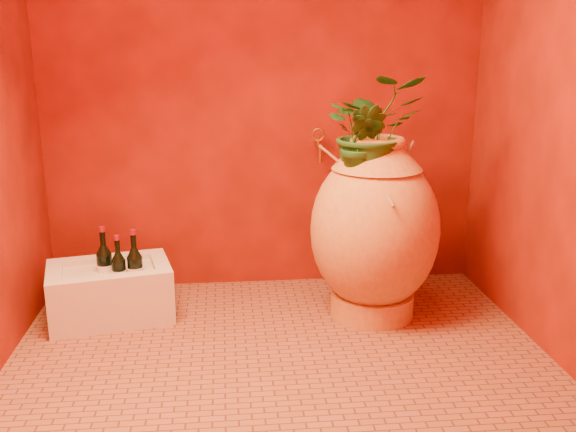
{
  "coord_description": "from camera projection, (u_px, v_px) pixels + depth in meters",
  "views": [
    {
      "loc": [
        -0.23,
        -2.68,
        1.41
      ],
      "look_at": [
        0.07,
        0.35,
        0.58
      ],
      "focal_mm": 40.0,
      "sensor_mm": 36.0,
      "label": 1
    }
  ],
  "objects": [
    {
      "name": "wine_bottle_a",
      "position": [
        105.0,
        267.0,
        3.34
      ],
      "size": [
        0.08,
        0.08,
        0.34
      ],
      "color": "black",
      "rests_on": "stone_basin"
    },
    {
      "name": "amphora",
      "position": [
        375.0,
        229.0,
        3.32
      ],
      "size": [
        0.76,
        0.76,
        0.96
      ],
      "rotation": [
        0.0,
        0.0,
        -0.15
      ],
      "color": "gold",
      "rests_on": "floor"
    },
    {
      "name": "stone_basin",
      "position": [
        110.0,
        293.0,
        3.38
      ],
      "size": [
        0.69,
        0.55,
        0.29
      ],
      "rotation": [
        0.0,
        0.0,
        0.22
      ],
      "color": "beige",
      "rests_on": "floor"
    },
    {
      "name": "wall_right",
      "position": [
        568.0,
        81.0,
        2.76
      ],
      "size": [
        0.02,
        2.0,
        2.5
      ],
      "primitive_type": "cube",
      "color": "#571004",
      "rests_on": "ground"
    },
    {
      "name": "wine_bottle_b",
      "position": [
        135.0,
        270.0,
        3.3
      ],
      "size": [
        0.08,
        0.08,
        0.34
      ],
      "color": "black",
      "rests_on": "stone_basin"
    },
    {
      "name": "plant_main",
      "position": [
        372.0,
        130.0,
        3.19
      ],
      "size": [
        0.53,
        0.47,
        0.55
      ],
      "primitive_type": "imported",
      "rotation": [
        0.0,
        0.0,
        0.09
      ],
      "color": "#1D4E1C",
      "rests_on": "amphora"
    },
    {
      "name": "wall_tap",
      "position": [
        319.0,
        143.0,
        3.64
      ],
      "size": [
        0.08,
        0.17,
        0.18
      ],
      "color": "#A67126",
      "rests_on": "wall_back"
    },
    {
      "name": "wall_back",
      "position": [
        264.0,
        72.0,
        3.6
      ],
      "size": [
        2.5,
        0.02,
        2.5
      ],
      "primitive_type": "cube",
      "color": "#571004",
      "rests_on": "ground"
    },
    {
      "name": "wine_bottle_c",
      "position": [
        119.0,
        273.0,
        3.29
      ],
      "size": [
        0.08,
        0.08,
        0.31
      ],
      "color": "black",
      "rests_on": "stone_basin"
    },
    {
      "name": "plant_side",
      "position": [
        363.0,
        144.0,
        3.11
      ],
      "size": [
        0.28,
        0.26,
        0.4
      ],
      "primitive_type": "imported",
      "rotation": [
        0.0,
        0.0,
        -0.5
      ],
      "color": "#1D4E1C",
      "rests_on": "amphora"
    },
    {
      "name": "floor",
      "position": [
        280.0,
        358.0,
        2.97
      ],
      "size": [
        2.5,
        2.5,
        0.0
      ],
      "primitive_type": "plane",
      "color": "brown",
      "rests_on": "ground"
    }
  ]
}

